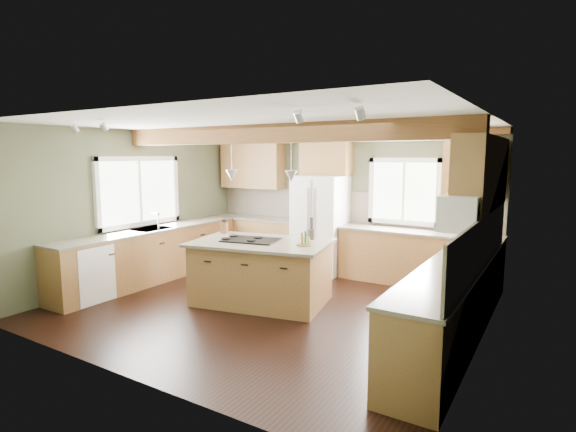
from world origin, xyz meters
The scene contains 37 objects.
floor centered at (0.00, 0.00, 0.00)m, with size 5.60×5.60×0.00m, color black.
ceiling centered at (0.00, 0.00, 2.60)m, with size 5.60×5.60×0.00m, color silver.
wall_back centered at (0.00, 2.50, 1.30)m, with size 5.60×5.60×0.00m, color #4C523A.
wall_left centered at (-2.80, 0.00, 1.30)m, with size 5.00×5.00×0.00m, color #4C523A.
wall_right centered at (2.80, 0.00, 1.30)m, with size 5.00×5.00×0.00m, color #4C523A.
ceiling_beam centered at (0.00, 0.08, 2.47)m, with size 5.55×0.26×0.26m, color #573519.
soffit_trim centered at (0.00, 2.40, 2.54)m, with size 5.55×0.20×0.10m, color #573519.
backsplash_back centered at (0.00, 2.48, 1.21)m, with size 5.58×0.03×0.58m, color brown.
backsplash_right centered at (2.78, 0.05, 1.21)m, with size 0.03×3.70×0.58m, color brown.
base_cab_back_left centered at (-1.79, 2.20, 0.44)m, with size 2.02×0.60×0.88m, color brown.
counter_back_left centered at (-1.79, 2.20, 0.90)m, with size 2.06×0.64×0.04m, color #484135.
base_cab_back_right centered at (1.49, 2.20, 0.44)m, with size 2.62×0.60×0.88m, color brown.
counter_back_right centered at (1.49, 2.20, 0.90)m, with size 2.66×0.64×0.04m, color #484135.
base_cab_left centered at (-2.50, 0.05, 0.44)m, with size 0.60×3.70×0.88m, color brown.
counter_left centered at (-2.50, 0.05, 0.90)m, with size 0.64×3.74×0.04m, color #484135.
base_cab_right centered at (2.50, 0.05, 0.44)m, with size 0.60×3.70×0.88m, color brown.
counter_right centered at (2.50, 0.05, 0.90)m, with size 0.64×3.74×0.04m, color #484135.
upper_cab_back_left centered at (-1.99, 2.33, 1.95)m, with size 1.40×0.35×0.90m, color brown.
upper_cab_over_fridge centered at (-0.30, 2.33, 2.15)m, with size 0.96×0.35×0.70m, color brown.
upper_cab_right centered at (2.62, 0.90, 1.95)m, with size 0.35×2.20×0.90m, color brown.
upper_cab_back_corner centered at (2.30, 2.33, 1.95)m, with size 0.90×0.35×0.90m, color brown.
window_left centered at (-2.78, 0.05, 1.55)m, with size 0.04×1.60×1.05m, color white.
window_back centered at (1.15, 2.48, 1.55)m, with size 1.10×0.04×1.00m, color white.
sink centered at (-2.50, 0.05, 0.91)m, with size 0.50×0.65×0.03m, color #262628.
faucet centered at (-2.32, 0.05, 1.05)m, with size 0.02×0.02×0.28m, color #B2B2B7.
dishwasher centered at (-2.49, -1.25, 0.43)m, with size 0.60×0.60×0.84m, color white.
oven centered at (2.49, -1.25, 0.43)m, with size 0.60×0.72×0.84m, color white.
microwave centered at (2.58, -0.05, 1.55)m, with size 0.40×0.70×0.38m, color white.
pendant_left centered at (-0.67, -0.01, 1.88)m, with size 0.18×0.18×0.16m, color #B2B2B7.
pendant_right centered at (0.24, 0.18, 1.88)m, with size 0.18×0.18×0.16m, color #B2B2B7.
refrigerator centered at (-0.30, 2.12, 0.90)m, with size 0.90×0.74×1.80m, color white.
island centered at (-0.22, 0.08, 0.44)m, with size 1.86×1.13×0.88m, color brown.
island_top centered at (-0.22, 0.08, 0.90)m, with size 1.98×1.26×0.04m, color #484135.
cooktop centered at (-0.37, 0.05, 0.93)m, with size 0.80×0.54×0.02m, color black.
knife_block centered at (-1.13, 0.34, 1.01)m, with size 0.11×0.08×0.18m, color brown.
utensil_crock centered at (0.32, 0.62, 1.00)m, with size 0.11×0.11×0.15m, color #3E3632.
bottle_tray centered at (0.46, 0.16, 1.02)m, with size 0.21×0.21×0.19m, color brown, non-canonical shape.
Camera 1 is at (3.51, -5.22, 2.16)m, focal length 28.00 mm.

